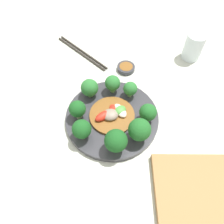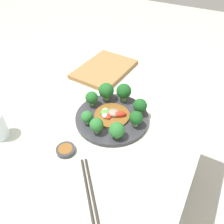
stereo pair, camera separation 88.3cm
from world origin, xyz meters
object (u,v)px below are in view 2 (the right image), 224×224
broccoli_east (97,125)px  broccoli_north (136,118)px  chopsticks (91,198)px  broccoli_southwest (106,91)px  sauce_dish (66,150)px  cutting_board (105,69)px  broccoli_northwest (140,106)px  broccoli_southeast (87,117)px  broccoli_south (92,98)px  broccoli_northeast (117,130)px  broccoli_west (124,91)px  stirfry_center (112,114)px  plate (112,118)px

broccoli_east → broccoli_north: 0.13m
chopsticks → broccoli_north: bearing=-179.3°
broccoli_southwest → sauce_dish: bearing=2.1°
broccoli_north → cutting_board: size_ratio=0.20×
broccoli_east → broccoli_northwest: (-0.15, 0.09, 0.00)m
broccoli_southeast → sauce_dish: bearing=0.3°
broccoli_southeast → cutting_board: (-0.35, -0.14, -0.04)m
broccoli_south → broccoli_northwest: 0.18m
broccoli_northeast → broccoli_west: size_ratio=0.81×
broccoli_south → broccoli_northwest: bearing=104.3°
broccoli_north → sauce_dish: size_ratio=1.01×
broccoli_north → broccoli_west: bearing=-136.4°
broccoli_southwest → sauce_dish: 0.28m
broccoli_northwest → sauce_dish: bearing=-27.5°
broccoli_southeast → stirfry_center: bearing=142.3°
broccoli_south → broccoli_north: bearing=84.3°
broccoli_southeast → stirfry_center: (-0.07, 0.06, -0.02)m
broccoli_east → broccoli_west: broccoli_west is taller
broccoli_north → stirfry_center: bearing=-91.0°
broccoli_south → broccoli_east: broccoli_south is taller
plate → broccoli_northwest: (-0.06, 0.08, 0.04)m
broccoli_northwest → broccoli_north: size_ratio=1.03×
broccoli_southwest → broccoli_west: size_ratio=1.00×
plate → broccoli_southwest: (-0.07, -0.07, 0.05)m
broccoli_southwest → broccoli_northwest: size_ratio=1.17×
broccoli_south → broccoli_east: 0.14m
sauce_dish → broccoli_south: bearing=-169.6°
broccoli_northeast → broccoli_west: (-0.18, -0.07, 0.01)m
stirfry_center → cutting_board: size_ratio=0.43×
broccoli_southeast → cutting_board: size_ratio=0.17×
broccoli_north → chopsticks: (0.29, 0.00, -0.05)m
chopsticks → broccoli_southeast: bearing=-144.5°
broccoli_southwest → broccoli_east: bearing=20.0°
broccoli_west → chopsticks: (0.39, 0.10, -0.06)m
broccoli_north → chopsticks: bearing=0.7°
broccoli_southeast → broccoli_northeast: bearing=86.9°
broccoli_north → broccoli_southwest: bearing=-115.2°
broccoli_northeast → cutting_board: size_ratio=0.20×
broccoli_east → broccoli_north: broccoli_north is taller
plate → broccoli_northeast: (0.08, 0.06, 0.04)m
plate → stirfry_center: bearing=-52.1°
plate → sauce_dish: size_ratio=4.42×
broccoli_northeast → cutting_board: bearing=-144.1°
broccoli_southeast → stirfry_center: broccoli_southeast is taller
broccoli_northwest → broccoli_west: size_ratio=0.86×
broccoli_east → sauce_dish: broccoli_east is taller
broccoli_south → broccoli_southeast: 0.10m
broccoli_south → chopsticks: 0.36m
broccoli_north → broccoli_west: 0.14m
broccoli_west → stirfry_center: 0.11m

